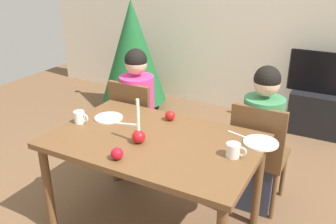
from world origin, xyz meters
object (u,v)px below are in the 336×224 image
object	(u,v)px
tv	(326,73)
tv_stand	(319,113)
person_right_child	(260,142)
dining_table	(154,150)
candle_centerpiece	(139,134)
plate_right	(261,143)
christmas_tree	(133,51)
chair_right	(258,150)
person_left_child	(138,115)
apple_near_candle	(170,116)
mug_right	(234,150)
plate_left	(109,118)
mug_left	(80,117)
chair_left	(136,122)
apple_by_left_plate	(117,154)

from	to	relation	value
tv	tv_stand	bearing A→B (deg)	-90.00
person_right_child	tv_stand	distance (m)	1.71
dining_table	person_right_child	size ratio (longest dim) A/B	1.19
candle_centerpiece	plate_right	distance (m)	0.80
christmas_tree	tv	bearing A→B (deg)	10.01
chair_right	plate_right	world-z (taller)	chair_right
person_left_child	candle_centerpiece	bearing A→B (deg)	-56.51
person_left_child	tv	size ratio (longest dim) A/B	1.48
dining_table	person_left_child	size ratio (longest dim) A/B	1.19
chair_right	apple_near_candle	size ratio (longest dim) A/B	11.83
dining_table	mug_right	distance (m)	0.56
person_left_child	plate_right	xyz separation A→B (m)	(1.20, -0.37, 0.19)
plate_left	plate_right	distance (m)	1.13
tv	plate_right	size ratio (longest dim) A/B	3.44
dining_table	mug_left	xyz separation A→B (m)	(-0.61, -0.04, 0.13)
person_right_child	apple_near_candle	bearing A→B (deg)	-152.34
person_left_child	plate_right	bearing A→B (deg)	-17.17
chair_left	mug_right	bearing A→B (deg)	-28.14
dining_table	chair_left	distance (m)	0.83
apple_by_left_plate	chair_right	bearing A→B (deg)	56.53
mug_right	plate_left	bearing A→B (deg)	174.27
chair_left	tv_stand	size ratio (longest dim) A/B	1.41
christmas_tree	mug_left	world-z (taller)	christmas_tree
chair_left	apple_by_left_plate	xyz separation A→B (m)	(0.49, -0.95, 0.28)
tv	candle_centerpiece	size ratio (longest dim) A/B	2.58
dining_table	tv_stand	xyz separation A→B (m)	(0.83, 2.30, -0.43)
chair_right	apple_by_left_plate	world-z (taller)	chair_right
tv_stand	apple_by_left_plate	bearing A→B (deg)	-108.64
tv_stand	plate_left	size ratio (longest dim) A/B	3.02
chair_left	plate_right	distance (m)	1.27
mug_left	apple_by_left_plate	size ratio (longest dim) A/B	1.58
candle_centerpiece	apple_by_left_plate	bearing A→B (deg)	-90.00
person_right_child	mug_right	bearing A→B (deg)	-91.85
christmas_tree	apple_near_candle	size ratio (longest dim) A/B	19.78
chair_right	person_left_child	world-z (taller)	person_left_child
dining_table	person_left_child	bearing A→B (deg)	130.43
tv	chair_left	bearing A→B (deg)	-129.13
tv	apple_by_left_plate	xyz separation A→B (m)	(-0.89, -2.64, 0.08)
candle_centerpiece	christmas_tree	bearing A→B (deg)	124.34
tv	person_right_child	bearing A→B (deg)	-99.06
dining_table	plate_left	bearing A→B (deg)	165.07
dining_table	chair_right	distance (m)	0.85
plate_left	apple_near_candle	bearing A→B (deg)	24.51
tv	apple_near_candle	bearing A→B (deg)	-113.89
person_left_child	tv	world-z (taller)	person_left_child
apple_by_left_plate	dining_table	bearing A→B (deg)	80.32
chair_left	person_right_child	bearing A→B (deg)	1.67
chair_right	person_left_child	distance (m)	1.11
person_right_child	tv_stand	xyz separation A→B (m)	(0.26, 1.66, -0.33)
apple_by_left_plate	christmas_tree	bearing A→B (deg)	121.37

